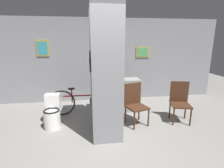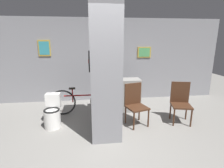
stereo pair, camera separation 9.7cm
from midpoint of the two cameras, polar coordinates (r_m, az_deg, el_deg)
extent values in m
plane|color=gray|center=(3.55, -2.73, -18.94)|extent=(14.00, 14.00, 0.00)
cube|color=gray|center=(5.63, -5.58, 7.62)|extent=(8.00, 0.06, 2.60)
cube|color=#B79338|center=(5.71, -22.22, 10.77)|extent=(0.36, 0.02, 0.48)
cube|color=teal|center=(5.69, -22.25, 10.76)|extent=(0.30, 0.01, 0.39)
cube|color=#B79338|center=(5.83, 9.50, 10.19)|extent=(0.44, 0.02, 0.34)
cube|color=#4C9959|center=(5.82, 9.54, 10.18)|extent=(0.36, 0.01, 0.28)
cube|color=gray|center=(3.55, -3.05, 3.80)|extent=(0.58, 1.03, 2.60)
cylinder|color=black|center=(3.29, -8.02, 7.27)|extent=(0.03, 0.40, 0.40)
cylinder|color=red|center=(3.29, -8.29, 7.26)|extent=(0.01, 0.07, 0.07)
cube|color=gray|center=(4.87, 1.34, -3.62)|extent=(1.20, 0.44, 0.90)
cylinder|color=white|center=(4.22, -19.57, -10.93)|extent=(0.37, 0.37, 0.41)
torus|color=black|center=(4.14, -19.81, -8.21)|extent=(0.35, 0.35, 0.04)
cube|color=white|center=(4.31, -19.37, -5.15)|extent=(0.33, 0.20, 0.32)
cylinder|color=#422616|center=(3.94, 6.57, -11.98)|extent=(0.04, 0.04, 0.41)
cylinder|color=#422616|center=(4.14, 11.15, -10.82)|extent=(0.04, 0.04, 0.41)
cylinder|color=#422616|center=(4.24, 3.80, -9.96)|extent=(0.04, 0.04, 0.41)
cylinder|color=#422616|center=(4.42, 8.18, -9.01)|extent=(0.04, 0.04, 0.41)
cube|color=#422616|center=(4.09, 7.52, -7.54)|extent=(0.55, 0.55, 0.04)
cube|color=#422616|center=(4.16, 6.13, -3.11)|extent=(0.43, 0.16, 0.51)
cylinder|color=#422616|center=(4.34, 18.85, -10.11)|extent=(0.04, 0.04, 0.41)
cylinder|color=#422616|center=(4.45, 23.70, -9.97)|extent=(0.04, 0.04, 0.41)
cylinder|color=#422616|center=(4.69, 17.77, -8.21)|extent=(0.04, 0.04, 0.41)
cylinder|color=#422616|center=(4.79, 22.27, -8.13)|extent=(0.04, 0.04, 0.41)
cube|color=#422616|center=(4.48, 20.90, -6.43)|extent=(0.53, 0.53, 0.04)
cube|color=#422616|center=(4.58, 20.53, -2.32)|extent=(0.43, 0.13, 0.51)
torus|color=black|center=(4.78, -16.62, -5.94)|extent=(0.68, 0.04, 0.68)
torus|color=black|center=(4.74, -3.69, -5.53)|extent=(0.68, 0.04, 0.68)
cylinder|color=maroon|center=(4.67, -10.27, -3.73)|extent=(0.98, 0.04, 0.04)
cylinder|color=maroon|center=(4.69, -13.54, -3.83)|extent=(0.03, 0.03, 0.35)
cylinder|color=maroon|center=(4.68, -4.38, -3.51)|extent=(0.03, 0.03, 0.32)
cube|color=black|center=(4.63, -13.68, -1.51)|extent=(0.16, 0.06, 0.04)
cylinder|color=#262626|center=(4.63, -4.41, -1.61)|extent=(0.03, 0.42, 0.03)
cylinder|color=silver|center=(4.78, 1.97, 2.60)|extent=(0.08, 0.08, 0.16)
cylinder|color=silver|center=(4.76, 1.99, 3.96)|extent=(0.03, 0.03, 0.07)
sphere|color=#333333|center=(4.75, 1.99, 4.50)|extent=(0.03, 0.03, 0.03)
camera|label=1|loc=(0.05, -90.69, -0.17)|focal=28.00mm
camera|label=2|loc=(0.05, 89.31, 0.17)|focal=28.00mm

